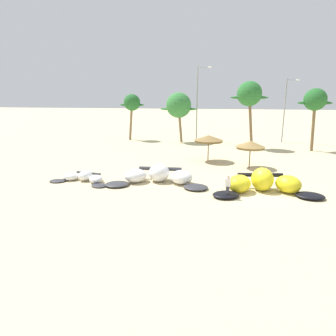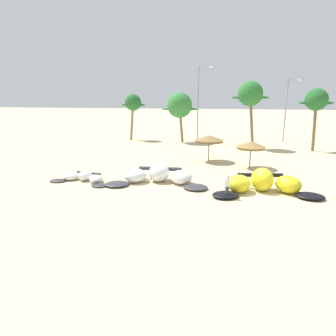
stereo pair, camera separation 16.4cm
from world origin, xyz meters
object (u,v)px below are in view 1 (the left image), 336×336
object	(u,v)px
kite_left	(158,176)
lamppost_west_center	(286,107)
person_near_kites	(228,187)
palm_center_left	(315,101)
kite_left_of_center	(264,184)
beach_umbrella_near_van	(209,139)
palm_left_of_gap	(249,95)
beach_umbrella_middle	(251,145)
kite_far_left	(84,178)
lamppost_west	(198,101)
palm_left	(179,106)
palm_leftmost	(132,103)

from	to	relation	value
kite_left	lamppost_west_center	distance (m)	28.00
person_near_kites	palm_center_left	world-z (taller)	palm_center_left
kite_left_of_center	beach_umbrella_near_van	size ratio (longest dim) A/B	2.61
palm_center_left	palm_left_of_gap	bearing A→B (deg)	174.85
person_near_kites	palm_left_of_gap	bearing A→B (deg)	82.01
beach_umbrella_middle	kite_left_of_center	bearing A→B (deg)	-87.58
kite_far_left	person_near_kites	bearing A→B (deg)	-10.91
beach_umbrella_middle	lamppost_west_center	distance (m)	18.72
kite_left	lamppost_west	distance (m)	23.53
kite_left_of_center	palm_left	xyz separation A→B (m)	(-9.23, 22.39, 4.68)
kite_left	palm_center_left	distance (m)	23.98
person_near_kites	palm_left	distance (m)	25.46
kite_left_of_center	lamppost_west	world-z (taller)	lamppost_west
lamppost_west_center	kite_left	bearing A→B (deg)	-120.44
kite_left	palm_left	bearing A→B (deg)	93.44
palm_left	lamppost_west	xyz separation A→B (m)	(2.69, 1.54, 0.68)
palm_left	lamppost_west_center	distance (m)	15.49
beach_umbrella_near_van	palm_left	world-z (taller)	palm_left
kite_left	person_near_kites	xyz separation A→B (m)	(5.36, -2.84, 0.27)
kite_far_left	kite_left_of_center	xyz separation A→B (m)	(14.01, -0.43, 0.33)
person_near_kites	palm_center_left	size ratio (longest dim) A/B	0.21
palm_left_of_gap	lamppost_west_center	xyz separation A→B (m)	(5.76, 6.12, -1.81)
beach_umbrella_middle	palm_center_left	xyz separation A→B (m)	(8.32, 10.56, 3.92)
kite_left_of_center	palm_center_left	bearing A→B (deg)	66.14
kite_far_left	beach_umbrella_near_van	size ratio (longest dim) A/B	1.76
kite_far_left	palm_left_of_gap	distance (m)	24.17
lamppost_west_center	palm_center_left	bearing A→B (deg)	-74.07
kite_left	beach_umbrella_middle	world-z (taller)	beach_umbrella_middle
beach_umbrella_middle	lamppost_west_center	bearing A→B (deg)	69.86
kite_far_left	beach_umbrella_middle	xyz separation A→B (m)	(13.69, 7.09, 1.92)
palm_left	palm_left_of_gap	xyz separation A→B (m)	(9.53, -3.61, 1.54)
beach_umbrella_near_van	kite_left_of_center	bearing A→B (deg)	-66.04
kite_left	lamppost_west_center	world-z (taller)	lamppost_west_center
palm_left	lamppost_west	distance (m)	3.17
palm_leftmost	lamppost_west	xyz separation A→B (m)	(10.00, 0.44, 0.43)
person_near_kites	palm_left_of_gap	xyz separation A→B (m)	(2.88, 20.55, 6.05)
palm_left_of_gap	lamppost_west_center	bearing A→B (deg)	46.76
kite_far_left	lamppost_west	size ratio (longest dim) A/B	0.49
palm_left_of_gap	lamppost_west_center	world-z (taller)	lamppost_west_center
beach_umbrella_middle	palm_left_of_gap	world-z (taller)	palm_left_of_gap
kite_left	beach_umbrella_near_van	world-z (taller)	beach_umbrella_near_van
kite_left_of_center	beach_umbrella_middle	bearing A→B (deg)	92.42
palm_left_of_gap	lamppost_west	world-z (taller)	lamppost_west
kite_left	palm_leftmost	distance (m)	24.52
palm_left_of_gap	beach_umbrella_middle	bearing A→B (deg)	-93.13
kite_far_left	palm_left	world-z (taller)	palm_left
palm_left_of_gap	kite_far_left	bearing A→B (deg)	-127.95
kite_left	beach_umbrella_middle	xyz separation A→B (m)	(7.63, 6.44, 1.69)
palm_center_left	palm_leftmost	bearing A→B (deg)	167.61
kite_left	lamppost_west	xyz separation A→B (m)	(1.40, 22.85, 5.46)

